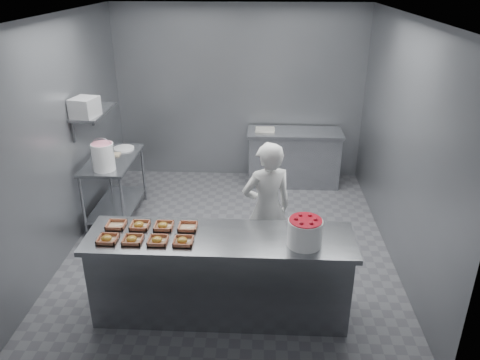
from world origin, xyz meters
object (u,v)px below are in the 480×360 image
back_counter (294,157)px  tray_7 (188,227)px  tray_1 (132,240)px  tray_5 (140,225)px  strawberry_tub (305,231)px  tray_0 (107,239)px  tray_2 (158,240)px  tray_3 (183,241)px  glaze_bucket (103,156)px  tray_6 (163,226)px  appliance (85,107)px  tray_4 (116,225)px  worker (267,209)px  service_counter (221,275)px  prep_table (114,179)px

back_counter → tray_7: bearing=-111.6°
tray_1 → tray_5: 0.27m
tray_1 → strawberry_tub: (1.61, 0.03, 0.12)m
tray_0 → tray_2: (0.48, 0.00, 0.00)m
tray_1 → tray_3: bearing=0.0°
tray_3 → glaze_bucket: 2.14m
tray_6 → appliance: 2.13m
tray_1 → tray_7: size_ratio=1.00×
tray_4 → tray_0: bearing=-90.6°
tray_2 → tray_7: 0.36m
tray_7 → tray_6: bearing=-180.0°
tray_4 → appliance: size_ratio=0.59×
back_counter → tray_3: 3.63m
appliance → tray_1: bearing=-49.0°
tray_6 → appliance: size_ratio=0.59×
tray_5 → tray_6: bearing=0.0°
worker → service_counter: bearing=40.6°
glaze_bucket → tray_0: bearing=-71.5°
worker → strawberry_tub: size_ratio=4.93×
service_counter → appliance: appliance is taller
tray_7 → glaze_bucket: size_ratio=0.43×
tray_4 → tray_7: 0.72m
prep_table → worker: size_ratio=0.76×
tray_3 → tray_6: same height
tray_5 → worker: size_ratio=0.12×
tray_0 → appliance: (-0.77, 1.82, 0.76)m
strawberry_tub → appliance: (-2.62, 1.79, 0.64)m
prep_table → tray_7: tray_7 is taller
service_counter → tray_6: 0.75m
tray_1 → tray_6: bearing=48.5°
tray_6 → worker: bearing=32.5°
strawberry_tub → glaze_bucket: size_ratio=0.75×
tray_4 → glaze_bucket: bearing=111.8°
tray_3 → worker: size_ratio=0.12×
tray_4 → tray_6: bearing=-0.0°
tray_2 → strawberry_tub: strawberry_tub is taller
strawberry_tub → glaze_bucket: 2.94m
tray_5 → worker: worker is taller
strawberry_tub → tray_4: bearing=172.5°
service_counter → prep_table: same height
back_counter → tray_2: bearing=-113.5°
service_counter → tray_3: bearing=-157.9°
tray_3 → strawberry_tub: (1.13, 0.03, 0.12)m
service_counter → back_counter: bearing=74.5°
appliance → tray_5: bearing=-44.9°
tray_5 → glaze_bucket: bearing=119.6°
tray_3 → worker: worker is taller
prep_table → tray_7: (1.32, -1.81, 0.33)m
tray_0 → worker: 1.78m
back_counter → glaze_bucket: glaze_bucket is taller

